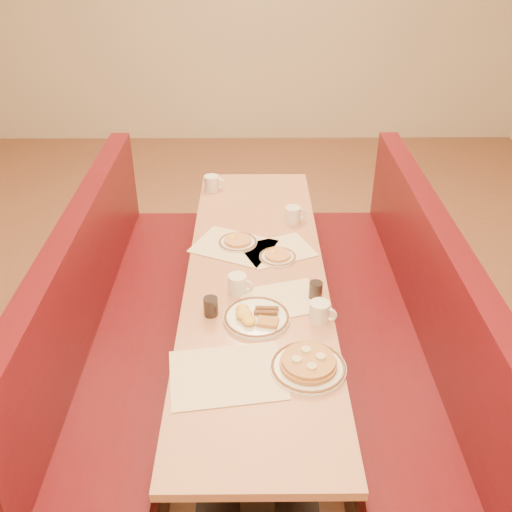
{
  "coord_description": "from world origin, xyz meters",
  "views": [
    {
      "loc": [
        -0.02,
        -2.39,
        2.35
      ],
      "look_at": [
        0.0,
        0.02,
        0.85
      ],
      "focal_mm": 40.0,
      "sensor_mm": 36.0,
      "label": 1
    }
  ],
  "objects_px": {
    "booth_left": "(121,335)",
    "coffee_mug_d": "(212,183)",
    "soda_tumbler_near": "(211,307)",
    "soda_tumbler_mid": "(316,290)",
    "pancake_plate": "(308,365)",
    "coffee_mug_c": "(293,214)",
    "booth_right": "(391,334)",
    "coffee_mug_b": "(238,284)",
    "eggs_plate": "(256,317)",
    "coffee_mug_a": "(320,312)",
    "diner_table": "(256,333)"
  },
  "relations": [
    {
      "from": "booth_left",
      "to": "coffee_mug_d",
      "type": "distance_m",
      "value": 1.18
    },
    {
      "from": "soda_tumbler_near",
      "to": "soda_tumbler_mid",
      "type": "distance_m",
      "value": 0.5
    },
    {
      "from": "pancake_plate",
      "to": "coffee_mug_c",
      "type": "relative_size",
      "value": 2.4
    },
    {
      "from": "booth_right",
      "to": "soda_tumbler_near",
      "type": "bearing_deg",
      "value": -161.17
    },
    {
      "from": "coffee_mug_b",
      "to": "coffee_mug_d",
      "type": "height_order",
      "value": "coffee_mug_d"
    },
    {
      "from": "coffee_mug_b",
      "to": "soda_tumbler_mid",
      "type": "xyz_separation_m",
      "value": [
        0.37,
        -0.05,
        -0.01
      ]
    },
    {
      "from": "eggs_plate",
      "to": "coffee_mug_a",
      "type": "relative_size",
      "value": 2.44
    },
    {
      "from": "coffee_mug_b",
      "to": "soda_tumbler_mid",
      "type": "bearing_deg",
      "value": 12.38
    },
    {
      "from": "coffee_mug_b",
      "to": "coffee_mug_d",
      "type": "distance_m",
      "value": 1.15
    },
    {
      "from": "booth_right",
      "to": "coffee_mug_b",
      "type": "height_order",
      "value": "booth_right"
    },
    {
      "from": "coffee_mug_b",
      "to": "booth_right",
      "type": "bearing_deg",
      "value": 30.25
    },
    {
      "from": "eggs_plate",
      "to": "coffee_mug_c",
      "type": "height_order",
      "value": "coffee_mug_c"
    },
    {
      "from": "pancake_plate",
      "to": "coffee_mug_d",
      "type": "height_order",
      "value": "coffee_mug_d"
    },
    {
      "from": "pancake_plate",
      "to": "diner_table",
      "type": "bearing_deg",
      "value": 106.6
    },
    {
      "from": "coffee_mug_c",
      "to": "soda_tumbler_near",
      "type": "distance_m",
      "value": 0.98
    },
    {
      "from": "soda_tumbler_near",
      "to": "diner_table",
      "type": "bearing_deg",
      "value": 57.1
    },
    {
      "from": "booth_left",
      "to": "soda_tumbler_near",
      "type": "distance_m",
      "value": 0.75
    },
    {
      "from": "coffee_mug_b",
      "to": "coffee_mug_d",
      "type": "xyz_separation_m",
      "value": [
        -0.19,
        1.14,
        0.0
      ]
    },
    {
      "from": "booth_right",
      "to": "coffee_mug_b",
      "type": "xyz_separation_m",
      "value": [
        -0.82,
        -0.15,
        0.44
      ]
    },
    {
      "from": "eggs_plate",
      "to": "coffee_mug_b",
      "type": "xyz_separation_m",
      "value": [
        -0.08,
        0.22,
        0.03
      ]
    },
    {
      "from": "diner_table",
      "to": "soda_tumbler_mid",
      "type": "relative_size",
      "value": 28.41
    },
    {
      "from": "coffee_mug_d",
      "to": "soda_tumbler_near",
      "type": "relative_size",
      "value": 1.47
    },
    {
      "from": "diner_table",
      "to": "eggs_plate",
      "type": "xyz_separation_m",
      "value": [
        -0.0,
        -0.36,
        0.39
      ]
    },
    {
      "from": "coffee_mug_b",
      "to": "booth_left",
      "type": "bearing_deg",
      "value": -172.62
    },
    {
      "from": "booth_left",
      "to": "coffee_mug_b",
      "type": "height_order",
      "value": "booth_left"
    },
    {
      "from": "diner_table",
      "to": "pancake_plate",
      "type": "bearing_deg",
      "value": -73.4
    },
    {
      "from": "coffee_mug_c",
      "to": "coffee_mug_a",
      "type": "bearing_deg",
      "value": -93.08
    },
    {
      "from": "coffee_mug_d",
      "to": "soda_tumbler_near",
      "type": "bearing_deg",
      "value": -85.62
    },
    {
      "from": "eggs_plate",
      "to": "coffee_mug_c",
      "type": "distance_m",
      "value": 0.95
    },
    {
      "from": "coffee_mug_a",
      "to": "coffee_mug_b",
      "type": "xyz_separation_m",
      "value": [
        -0.37,
        0.22,
        -0.0
      ]
    },
    {
      "from": "booth_right",
      "to": "eggs_plate",
      "type": "xyz_separation_m",
      "value": [
        -0.74,
        -0.36,
        0.41
      ]
    },
    {
      "from": "coffee_mug_c",
      "to": "soda_tumbler_near",
      "type": "xyz_separation_m",
      "value": [
        -0.43,
        -0.88,
        -0.01
      ]
    },
    {
      "from": "booth_right",
      "to": "coffee_mug_c",
      "type": "relative_size",
      "value": 19.54
    },
    {
      "from": "coffee_mug_a",
      "to": "coffee_mug_d",
      "type": "xyz_separation_m",
      "value": [
        -0.56,
        1.36,
        0.0
      ]
    },
    {
      "from": "coffee_mug_d",
      "to": "coffee_mug_c",
      "type": "bearing_deg",
      "value": -39.59
    },
    {
      "from": "booth_right",
      "to": "coffee_mug_b",
      "type": "distance_m",
      "value": 0.94
    },
    {
      "from": "coffee_mug_a",
      "to": "coffee_mug_d",
      "type": "distance_m",
      "value": 1.47
    },
    {
      "from": "diner_table",
      "to": "coffee_mug_b",
      "type": "height_order",
      "value": "coffee_mug_b"
    },
    {
      "from": "booth_left",
      "to": "pancake_plate",
      "type": "bearing_deg",
      "value": -36.2
    },
    {
      "from": "booth_left",
      "to": "coffee_mug_d",
      "type": "xyz_separation_m",
      "value": [
        0.46,
        0.99,
        0.44
      ]
    },
    {
      "from": "coffee_mug_d",
      "to": "eggs_plate",
      "type": "bearing_deg",
      "value": -77.29
    },
    {
      "from": "booth_left",
      "to": "coffee_mug_d",
      "type": "height_order",
      "value": "booth_left"
    },
    {
      "from": "booth_left",
      "to": "pancake_plate",
      "type": "xyz_separation_m",
      "value": [
        0.94,
        -0.69,
        0.41
      ]
    },
    {
      "from": "eggs_plate",
      "to": "coffee_mug_d",
      "type": "xyz_separation_m",
      "value": [
        -0.27,
        1.36,
        0.03
      ]
    },
    {
      "from": "booth_right",
      "to": "coffee_mug_d",
      "type": "distance_m",
      "value": 1.48
    },
    {
      "from": "pancake_plate",
      "to": "soda_tumbler_near",
      "type": "bearing_deg",
      "value": 138.43
    },
    {
      "from": "booth_right",
      "to": "coffee_mug_d",
      "type": "relative_size",
      "value": 18.66
    },
    {
      "from": "booth_right",
      "to": "coffee_mug_d",
      "type": "xyz_separation_m",
      "value": [
        -1.01,
        0.99,
        0.44
      ]
    },
    {
      "from": "soda_tumbler_near",
      "to": "coffee_mug_c",
      "type": "bearing_deg",
      "value": 63.99
    },
    {
      "from": "eggs_plate",
      "to": "soda_tumbler_mid",
      "type": "bearing_deg",
      "value": 30.43
    }
  ]
}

